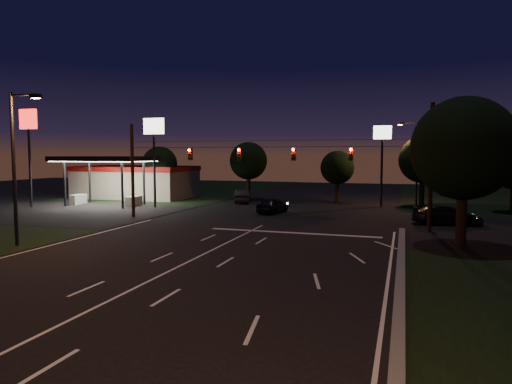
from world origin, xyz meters
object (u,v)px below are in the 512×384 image
at_px(utility_pole_right, 429,232).
at_px(car_oncoming_b, 243,196).
at_px(tree_right_near, 464,150).
at_px(car_cross, 447,215).
at_px(car_oncoming_a, 273,205).

bearing_deg(utility_pole_right, car_oncoming_b, 143.09).
xyz_separation_m(utility_pole_right, tree_right_near, (1.53, -4.83, 5.68)).
xyz_separation_m(utility_pole_right, car_cross, (1.46, 3.68, 0.75)).
distance_m(utility_pole_right, tree_right_near, 7.61).
distance_m(tree_right_near, car_oncoming_a, 19.38).
xyz_separation_m(tree_right_near, car_oncoming_a, (-14.87, 11.40, -4.95)).
bearing_deg(utility_pole_right, car_cross, 68.33).
distance_m(utility_pole_right, car_cross, 4.03).
bearing_deg(car_cross, car_oncoming_b, 54.16).
distance_m(utility_pole_right, car_oncoming_a, 14.89).
relative_size(utility_pole_right, car_oncoming_a, 2.12).
distance_m(car_oncoming_b, car_cross, 23.12).
bearing_deg(car_cross, tree_right_near, 172.00).
bearing_deg(car_oncoming_a, tree_right_near, 151.70).
height_order(utility_pole_right, car_cross, utility_pole_right).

